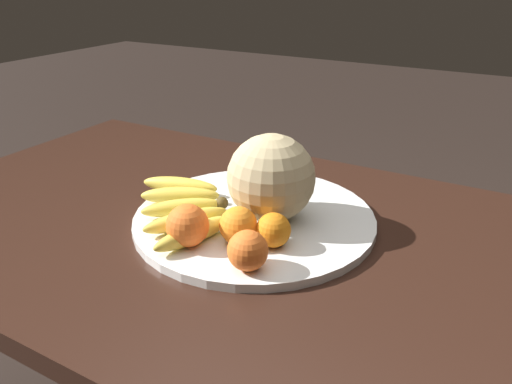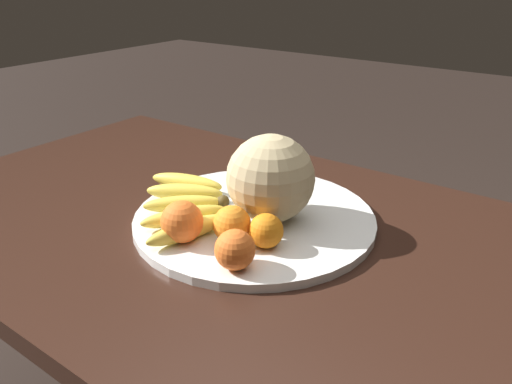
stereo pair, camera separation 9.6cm
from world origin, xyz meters
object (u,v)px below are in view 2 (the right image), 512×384
at_px(melon, 270,178).
at_px(orange_back_left, 266,231).
at_px(fruit_bowl, 256,218).
at_px(produce_tag, 235,231).
at_px(orange_front_left, 182,222).
at_px(banana_bunch, 186,203).
at_px(orange_front_right, 232,224).
at_px(orange_mid_center, 235,250).
at_px(kitchen_table, 245,273).

relative_size(melon, orange_back_left, 2.73).
relative_size(fruit_bowl, produce_tag, 4.67).
bearing_deg(orange_front_left, melon, -115.62).
xyz_separation_m(orange_front_left, produce_tag, (-0.06, -0.08, -0.04)).
relative_size(banana_bunch, orange_front_right, 4.11).
bearing_deg(orange_back_left, banana_bunch, -4.67).
height_order(orange_mid_center, produce_tag, orange_mid_center).
relative_size(fruit_bowl, melon, 2.82).
bearing_deg(orange_mid_center, orange_front_right, -48.48).
distance_m(orange_front_right, orange_mid_center, 0.08).
bearing_deg(banana_bunch, kitchen_table, 153.61).
relative_size(orange_front_right, orange_back_left, 1.10).
bearing_deg(orange_front_right, kitchen_table, -69.02).
height_order(melon, orange_front_right, melon).
xyz_separation_m(orange_front_left, orange_back_left, (-0.13, -0.07, -0.01)).
bearing_deg(melon, banana_bunch, 26.24).
bearing_deg(produce_tag, fruit_bowl, -63.78).
height_order(melon, orange_front_left, melon).
height_order(orange_front_left, produce_tag, orange_front_left).
xyz_separation_m(fruit_bowl, orange_front_right, (-0.03, 0.11, 0.04)).
relative_size(melon, orange_mid_center, 2.51).
bearing_deg(orange_back_left, melon, -59.43).
xyz_separation_m(melon, banana_bunch, (0.15, 0.07, -0.07)).
bearing_deg(melon, produce_tag, 75.04).
xyz_separation_m(fruit_bowl, produce_tag, (-0.01, 0.08, 0.01)).
height_order(orange_front_left, orange_front_right, orange_front_left).
height_order(orange_front_left, orange_mid_center, orange_front_left).
bearing_deg(orange_back_left, fruit_bowl, -45.82).
bearing_deg(orange_front_left, kitchen_table, -109.60).
bearing_deg(produce_tag, melon, -84.42).
bearing_deg(produce_tag, orange_back_left, -166.31).
xyz_separation_m(orange_front_right, orange_back_left, (-0.06, -0.02, -0.00)).
height_order(banana_bunch, produce_tag, banana_bunch).
bearing_deg(orange_front_left, orange_back_left, -151.90).
bearing_deg(melon, orange_mid_center, 106.40).
distance_m(fruit_bowl, orange_mid_center, 0.19).
relative_size(kitchen_table, fruit_bowl, 3.22).
xyz_separation_m(kitchen_table, orange_mid_center, (-0.08, 0.14, 0.15)).
bearing_deg(orange_mid_center, produce_tag, -51.75).
bearing_deg(kitchen_table, produce_tag, 104.08).
bearing_deg(fruit_bowl, banana_bunch, 29.65).
xyz_separation_m(fruit_bowl, orange_mid_center, (-0.08, 0.17, 0.04)).
height_order(kitchen_table, orange_back_left, orange_back_left).
xyz_separation_m(melon, orange_back_left, (-0.05, 0.09, -0.05)).
distance_m(orange_front_right, produce_tag, 0.05).
bearing_deg(orange_back_left, orange_front_left, 28.10).
bearing_deg(produce_tag, orange_front_right, 140.76).
relative_size(banana_bunch, orange_front_left, 3.69).
bearing_deg(kitchen_table, melon, -131.69).
xyz_separation_m(kitchen_table, melon, (-0.03, -0.04, 0.20)).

